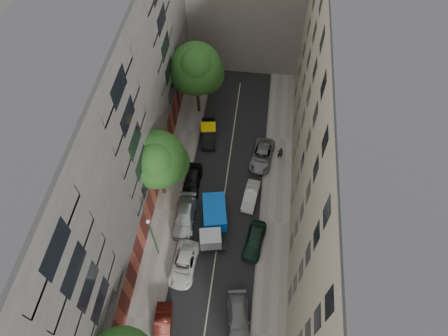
% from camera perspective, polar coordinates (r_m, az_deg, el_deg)
% --- Properties ---
extents(ground, '(120.00, 120.00, 0.00)m').
position_cam_1_polar(ground, '(41.44, -0.40, -6.93)').
color(ground, '#4C4C49').
rests_on(ground, ground).
extents(road_surface, '(8.00, 44.00, 0.02)m').
position_cam_1_polar(road_surface, '(41.43, -0.40, -6.92)').
color(road_surface, black).
rests_on(road_surface, ground).
extents(sidewalk_left, '(3.00, 44.00, 0.15)m').
position_cam_1_polar(sidewalk_left, '(42.09, -7.89, -6.00)').
color(sidewalk_left, gray).
rests_on(sidewalk_left, ground).
extents(sidewalk_right, '(3.00, 44.00, 0.15)m').
position_cam_1_polar(sidewalk_right, '(41.39, 7.25, -7.65)').
color(sidewalk_right, gray).
rests_on(sidewalk_right, ground).
extents(building_left, '(8.00, 44.00, 20.00)m').
position_cam_1_polar(building_left, '(35.55, -18.39, 2.92)').
color(building_left, '#4D4B48').
rests_on(building_left, ground).
extents(building_right, '(8.00, 44.00, 20.00)m').
position_cam_1_polar(building_right, '(33.87, 18.30, -0.69)').
color(building_right, '#B5AA8D').
rests_on(building_right, ground).
extents(tarp_truck, '(3.12, 5.80, 2.52)m').
position_cam_1_polar(tarp_truck, '(39.67, -1.51, -7.54)').
color(tarp_truck, black).
rests_on(tarp_truck, ground).
extents(car_left_1, '(1.81, 4.04, 1.29)m').
position_cam_1_polar(car_left_1, '(37.36, -8.68, -21.29)').
color(car_left_1, '#4F170F').
rests_on(car_left_1, ground).
extents(car_left_2, '(2.49, 4.97, 1.35)m').
position_cam_1_polar(car_left_2, '(38.76, -5.75, -13.52)').
color(car_left_2, silver).
rests_on(car_left_2, ground).
extents(car_left_3, '(2.21, 5.17, 1.48)m').
position_cam_1_polar(car_left_3, '(40.77, -5.63, -6.97)').
color(car_left_3, '#B8B9BD').
rests_on(car_left_3, ground).
extents(car_left_4, '(1.79, 4.43, 1.51)m').
position_cam_1_polar(car_left_4, '(42.91, -4.58, -1.82)').
color(car_left_4, black).
rests_on(car_left_4, ground).
extents(car_left_5, '(2.16, 4.58, 1.45)m').
position_cam_1_polar(car_left_5, '(46.74, -2.22, 4.97)').
color(car_left_5, black).
rests_on(car_left_5, ground).
extents(car_right_1, '(2.60, 4.86, 1.34)m').
position_cam_1_polar(car_right_1, '(37.12, 2.08, -20.64)').
color(car_right_1, slate).
rests_on(car_right_1, ground).
extents(car_right_2, '(2.38, 4.55, 1.48)m').
position_cam_1_polar(car_right_2, '(39.56, 4.38, -10.28)').
color(car_right_2, black).
rests_on(car_right_2, ground).
extents(car_right_3, '(1.86, 4.03, 1.28)m').
position_cam_1_polar(car_right_3, '(41.99, 3.82, -4.01)').
color(car_right_3, silver).
rests_on(car_right_3, ground).
extents(car_right_4, '(2.87, 5.16, 1.36)m').
position_cam_1_polar(car_right_4, '(44.96, 5.42, 1.77)').
color(car_right_4, slate).
rests_on(car_right_4, ground).
extents(tree_mid, '(5.90, 5.71, 8.84)m').
position_cam_1_polar(tree_mid, '(38.37, -9.45, 0.91)').
color(tree_mid, '#382619').
rests_on(tree_mid, sidewalk_left).
extents(tree_far, '(6.09, 5.93, 9.77)m').
position_cam_1_polar(tree_far, '(45.41, -3.93, 13.68)').
color(tree_far, '#382619').
rests_on(tree_far, sidewalk_left).
extents(lamp_post, '(0.36, 0.36, 6.86)m').
position_cam_1_polar(lamp_post, '(36.30, -10.22, -9.32)').
color(lamp_post, '#17522F').
rests_on(lamp_post, sidewalk_left).
extents(pedestrian, '(0.67, 0.47, 1.73)m').
position_cam_1_polar(pedestrian, '(45.01, 8.02, 2.14)').
color(pedestrian, black).
rests_on(pedestrian, sidewalk_right).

